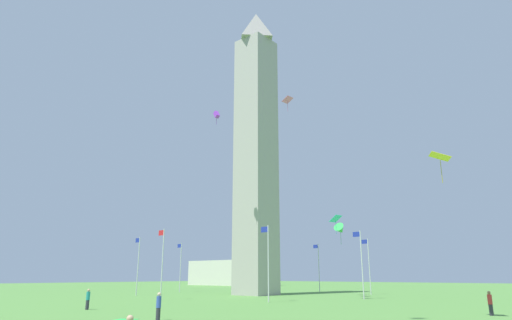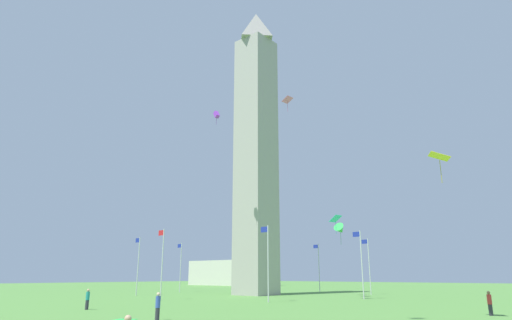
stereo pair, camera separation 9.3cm
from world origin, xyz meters
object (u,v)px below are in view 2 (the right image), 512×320
at_px(flagpole_n, 180,265).
at_px(flagpole_s, 361,261).
at_px(person_blue_shirt, 158,306).
at_px(picnic_blanket_near_first_person, 123,320).
at_px(flagpole_sw, 369,264).
at_px(distant_building, 231,273).
at_px(flagpole_se, 268,259).
at_px(flagpole_nw, 249,266).
at_px(kite_green_delta, 340,230).
at_px(kite_yellow_diamond, 439,157).
at_px(flagpole_ne, 138,263).
at_px(kite_purple_box, 217,115).
at_px(kite_pink_diamond, 287,100).
at_px(kite_cyan_diamond, 336,219).
at_px(person_red_shirt, 490,303).
at_px(obelisk_monument, 256,142).
at_px(flagpole_w, 319,265).
at_px(flagpole_e, 162,261).
at_px(person_teal_shirt, 87,299).

xyz_separation_m(flagpole_n, flagpole_s, (-35.32, 0.00, 0.00)).
distance_m(person_blue_shirt, picnic_blanket_near_first_person, 2.52).
height_order(flagpole_sw, picnic_blanket_near_first_person, flagpole_sw).
xyz_separation_m(flagpole_n, picnic_blanket_near_first_person, (-35.22, 34.10, -4.62)).
height_order(flagpole_n, distant_building, flagpole_n).
xyz_separation_m(flagpole_se, picnic_blanket_near_first_person, (-5.07, 21.62, -4.62)).
xyz_separation_m(flagpole_s, flagpole_nw, (30.15, -12.49, 0.00)).
distance_m(kite_green_delta, kite_yellow_diamond, 31.02).
relative_size(flagpole_ne, kite_green_delta, 2.82).
xyz_separation_m(flagpole_s, kite_purple_box, (16.51, 10.16, 20.94)).
relative_size(kite_pink_diamond, kite_cyan_diamond, 0.93).
relative_size(flagpole_n, flagpole_ne, 1.00).
height_order(flagpole_se, person_red_shirt, flagpole_se).
xyz_separation_m(flagpole_s, distant_building, (64.78, -43.86, -1.10)).
bearing_deg(kite_yellow_diamond, kite_cyan_diamond, -42.37).
bearing_deg(flagpole_sw, kite_pink_diamond, 79.08).
bearing_deg(kite_pink_diamond, flagpole_s, -155.51).
bearing_deg(obelisk_monument, flagpole_sw, -134.87).
bearing_deg(flagpole_n, flagpole_sw, -157.50).
bearing_deg(distant_building, flagpole_w, 150.93).
relative_size(flagpole_e, picnic_blanket_near_first_person, 4.71).
relative_size(flagpole_se, person_teal_shirt, 4.89).
bearing_deg(distant_building, flagpole_ne, 121.58).
xyz_separation_m(flagpole_ne, flagpole_se, (-24.98, 0.00, 0.00)).
height_order(person_blue_shirt, kite_yellow_diamond, kite_yellow_diamond).
distance_m(flagpole_s, flagpole_w, 24.98).
distance_m(flagpole_s, person_red_shirt, 23.26).
bearing_deg(kite_pink_diamond, flagpole_e, 56.03).
height_order(flagpole_n, flagpole_s, same).
height_order(flagpole_nw, person_teal_shirt, flagpole_nw).
distance_m(flagpole_nw, kite_cyan_diamond, 32.62).
xyz_separation_m(flagpole_e, kite_yellow_diamond, (-34.60, 2.23, 6.56)).
distance_m(person_red_shirt, kite_yellow_diamond, 11.65).
distance_m(flagpole_e, kite_cyan_diamond, 22.35).
height_order(flagpole_e, person_teal_shirt, flagpole_e).
relative_size(kite_purple_box, picnic_blanket_near_first_person, 1.19).
relative_size(flagpole_ne, person_blue_shirt, 4.74).
bearing_deg(distant_building, flagpole_e, 127.45).
relative_size(flagpole_sw, picnic_blanket_near_first_person, 4.71).
relative_size(kite_pink_diamond, distant_building, 0.08).
xyz_separation_m(obelisk_monument, flagpole_e, (0.06, 17.66, -19.30)).
relative_size(obelisk_monument, flagpole_nw, 5.65).
bearing_deg(flagpole_s, person_teal_shirt, 71.54).
relative_size(flagpole_e, kite_cyan_diamond, 3.61).
bearing_deg(kite_yellow_diamond, flagpole_n, -20.84).
bearing_deg(distant_building, obelisk_monument, 137.09).
relative_size(person_red_shirt, kite_green_delta, 0.58).
height_order(flagpole_se, person_teal_shirt, flagpole_se).
relative_size(flagpole_se, flagpole_nw, 1.00).
distance_m(flagpole_nw, person_teal_shirt, 47.99).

